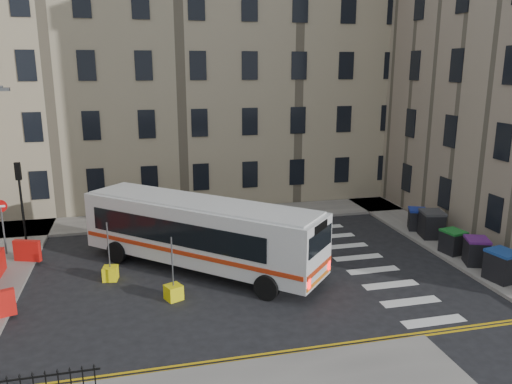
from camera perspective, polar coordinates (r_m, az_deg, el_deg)
name	(u,v)px	position (r m, az deg, el deg)	size (l,w,h in m)	color
ground	(281,268)	(23.05, 2.85, -8.70)	(120.00, 120.00, 0.00)	black
pavement_north	(142,221)	(30.28, -12.85, -3.25)	(36.00, 3.20, 0.15)	slate
pavement_east	(412,226)	(29.99, 17.37, -3.72)	(2.40, 26.00, 0.15)	slate
terrace_north	(118,71)	(35.87, -15.48, 13.14)	(38.30, 10.80, 17.20)	gray
traffic_light_nw	(20,189)	(28.16, -25.36, 0.30)	(0.28, 0.22, 4.10)	black
no_entry_north	(2,216)	(26.57, -27.06, -2.43)	(0.60, 0.08, 3.00)	#595B5E
roadworks_barriers	(0,276)	(23.17, -27.26, -8.49)	(1.66, 6.26, 1.00)	red
bus	(200,231)	(22.48, -6.43, -4.46)	(10.19, 9.66, 3.12)	silver
wheelie_bin_a	(502,265)	(23.61, 26.28, -7.54)	(1.24, 1.36, 1.31)	black
wheelie_bin_b	(476,251)	(25.00, 23.85, -6.19)	(1.31, 1.40, 1.23)	black
wheelie_bin_c	(453,242)	(26.02, 21.56, -5.29)	(1.07, 1.18, 1.15)	black
wheelie_bin_d	(432,224)	(28.00, 19.43, -3.46)	(1.37, 1.50, 1.41)	black
wheelie_bin_e	(417,219)	(29.06, 17.91, -2.96)	(1.28, 1.35, 1.17)	black
bollard_yellow	(110,273)	(22.63, -16.30, -8.92)	(0.60, 0.60, 0.60)	yellow
bollard_chevron	(174,292)	(20.31, -9.40, -11.25)	(0.60, 0.60, 0.60)	#D7CA0C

